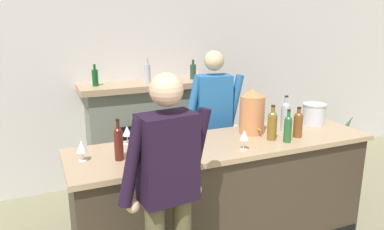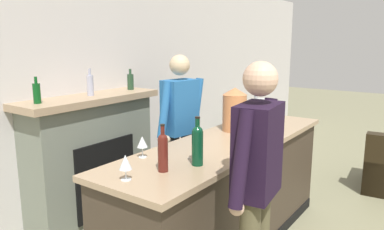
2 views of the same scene
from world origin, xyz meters
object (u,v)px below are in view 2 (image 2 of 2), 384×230
at_px(wine_bottle_cabernet_heavy, 163,151).
at_px(wine_bottle_chardonnay_pale, 197,144).
at_px(person_bartender, 180,130).
at_px(potted_plant_corner, 240,140).
at_px(ice_bucket_steel, 265,109).
at_px(wine_glass_near_bucket, 142,142).
at_px(wine_glass_by_dispenser, 255,129).
at_px(fireplace_stone, 92,155).
at_px(wine_bottle_rose_blush, 259,118).
at_px(wine_bottle_riesling_slim, 273,115).
at_px(copper_dispenser, 235,109).
at_px(wine_bottle_burgundy_dark, 274,119).
at_px(wine_glass_front_left, 125,163).
at_px(wine_glass_back_row, 251,112).
at_px(person_customer, 256,188).
at_px(wine_bottle_merlot_tall, 255,111).

bearing_deg(wine_bottle_cabernet_heavy, wine_bottle_chardonnay_pale, -25.25).
bearing_deg(person_bartender, potted_plant_corner, 13.71).
height_order(ice_bucket_steel, wine_bottle_chardonnay_pale, wine_bottle_chardonnay_pale).
bearing_deg(wine_glass_near_bucket, wine_glass_by_dispenser, -30.68).
xyz_separation_m(fireplace_stone, wine_glass_near_bucket, (-0.54, -1.27, 0.47)).
height_order(person_bartender, wine_glass_by_dispenser, person_bartender).
bearing_deg(person_bartender, wine_glass_by_dispenser, -101.04).
bearing_deg(wine_bottle_rose_blush, ice_bucket_steel, 20.21).
distance_m(person_bartender, wine_bottle_riesling_slim, 0.96).
distance_m(potted_plant_corner, person_bartender, 2.63).
distance_m(wine_bottle_cabernet_heavy, wine_glass_near_bucket, 0.35).
bearing_deg(wine_bottle_rose_blush, copper_dispenser, 105.25).
relative_size(wine_bottle_burgundy_dark, wine_glass_front_left, 1.76).
distance_m(person_bartender, wine_bottle_burgundy_dark, 0.97).
height_order(wine_bottle_chardonnay_pale, wine_glass_back_row, wine_bottle_chardonnay_pale).
height_order(person_customer, wine_bottle_burgundy_dark, person_customer).
height_order(fireplace_stone, wine_bottle_rose_blush, fireplace_stone).
bearing_deg(wine_bottle_merlot_tall, wine_bottle_burgundy_dark, -122.63).
bearing_deg(wine_glass_near_bucket, person_bartender, 22.69).
relative_size(ice_bucket_steel, wine_glass_front_left, 1.43).
bearing_deg(person_customer, wine_glass_back_row, 27.90).
distance_m(person_customer, wine_bottle_burgundy_dark, 1.34).
distance_m(wine_bottle_riesling_slim, wine_glass_by_dispenser, 0.63).
bearing_deg(wine_glass_near_bucket, copper_dispenser, -6.95).
bearing_deg(wine_bottle_chardonnay_pale, wine_glass_front_left, 158.38).
distance_m(ice_bucket_steel, wine_bottle_chardonnay_pale, 1.83).
bearing_deg(wine_bottle_rose_blush, wine_glass_by_dispenser, -160.26).
xyz_separation_m(person_customer, wine_bottle_burgundy_dark, (1.26, 0.43, 0.17)).
bearing_deg(wine_glass_near_bucket, wine_bottle_chardonnay_pale, -77.15).
xyz_separation_m(potted_plant_corner, wine_glass_back_row, (-1.93, -1.15, 0.91)).
bearing_deg(wine_glass_front_left, person_bartender, 24.88).
xyz_separation_m(wine_bottle_burgundy_dark, wine_bottle_merlot_tall, (0.18, 0.29, 0.02)).
distance_m(person_customer, copper_dispenser, 1.38).
relative_size(potted_plant_corner, ice_bucket_steel, 2.80).
height_order(wine_bottle_cabernet_heavy, wine_glass_near_bucket, wine_bottle_cabernet_heavy).
bearing_deg(wine_bottle_burgundy_dark, wine_glass_near_bucket, 159.48).
relative_size(copper_dispenser, wine_glass_front_left, 2.54).
distance_m(wine_bottle_rose_blush, wine_bottle_merlot_tall, 0.32).
distance_m(person_customer, wine_glass_back_row, 1.72).
height_order(wine_bottle_riesling_slim, wine_glass_near_bucket, wine_bottle_riesling_slim).
distance_m(wine_bottle_merlot_tall, wine_glass_by_dispenser, 0.70).
bearing_deg(wine_bottle_rose_blush, fireplace_stone, 112.26).
distance_m(wine_glass_near_bucket, wine_glass_by_dispenser, 0.99).
xyz_separation_m(person_bartender, wine_glass_by_dispenser, (-0.18, -0.94, 0.17)).
relative_size(wine_glass_near_bucket, wine_glass_back_row, 1.05).
bearing_deg(wine_glass_back_row, ice_bucket_steel, -1.22).
height_order(ice_bucket_steel, wine_glass_back_row, ice_bucket_steel).
distance_m(person_bartender, wine_glass_by_dispenser, 0.97).
bearing_deg(ice_bucket_steel, copper_dispenser, -178.76).
bearing_deg(ice_bucket_steel, wine_bottle_chardonnay_pale, -170.21).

